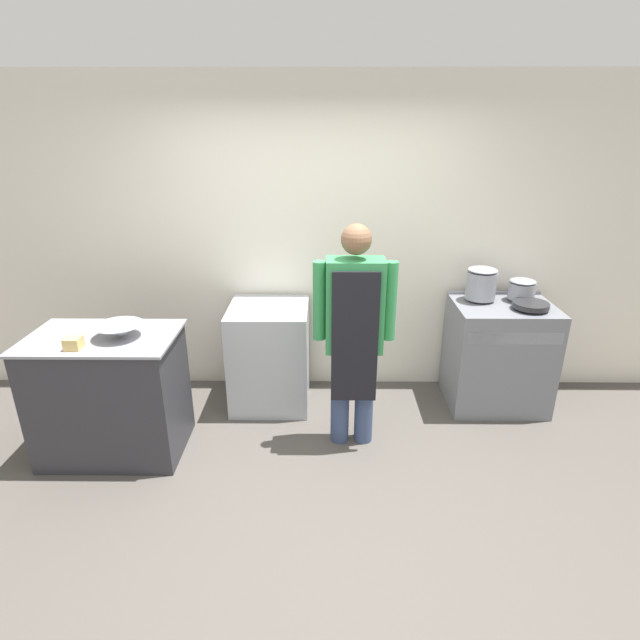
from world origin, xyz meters
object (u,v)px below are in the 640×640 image
object	(u,v)px
plastic_tub	(73,343)
stock_pot	(481,283)
person_cook	(354,327)
saute_pan	(531,305)
sauce_pot	(522,289)
mixing_bowl	(119,331)
fridge_unit	(270,355)
stove	(498,355)

from	to	relation	value
plastic_tub	stock_pot	size ratio (longest dim) A/B	0.38
person_cook	saute_pan	distance (m)	1.51
stock_pot	saute_pan	size ratio (longest dim) A/B	0.94
stock_pot	sauce_pot	bearing A→B (deg)	0.00
mixing_bowl	plastic_tub	bearing A→B (deg)	-139.48
fridge_unit	sauce_pot	xyz separation A→B (m)	(2.11, 0.10, 0.57)
mixing_bowl	sauce_pot	distance (m)	3.17
stove	mixing_bowl	distance (m)	3.03
plastic_tub	stock_pot	distance (m)	3.11
mixing_bowl	stock_pot	distance (m)	2.84
stove	fridge_unit	size ratio (longest dim) A/B	1.05
person_cook	sauce_pot	world-z (taller)	person_cook
sauce_pot	mixing_bowl	bearing A→B (deg)	-164.75
fridge_unit	mixing_bowl	world-z (taller)	mixing_bowl
stove	sauce_pot	distance (m)	0.59
stove	stock_pot	size ratio (longest dim) A/B	3.48
stove	plastic_tub	distance (m)	3.29
saute_pan	plastic_tub	bearing A→B (deg)	-166.18
stove	person_cook	distance (m)	1.48
saute_pan	sauce_pot	distance (m)	0.23
stove	fridge_unit	distance (m)	1.95
stock_pot	plastic_tub	bearing A→B (deg)	-160.75
stove	sauce_pot	world-z (taller)	sauce_pot
fridge_unit	saute_pan	size ratio (longest dim) A/B	3.11
mixing_bowl	sauce_pot	xyz separation A→B (m)	(3.05, 0.83, 0.04)
stock_pot	saute_pan	world-z (taller)	stock_pot
stove	saute_pan	world-z (taller)	saute_pan
stove	sauce_pot	size ratio (longest dim) A/B	4.31
fridge_unit	plastic_tub	xyz separation A→B (m)	(-1.17, -0.92, 0.52)
stock_pot	saute_pan	distance (m)	0.42
person_cook	stock_pot	size ratio (longest dim) A/B	6.29
person_cook	sauce_pot	distance (m)	1.59
person_cook	sauce_pot	xyz separation A→B (m)	(1.43, 0.69, 0.07)
person_cook	mixing_bowl	world-z (taller)	person_cook
plastic_tub	mixing_bowl	bearing A→B (deg)	40.52
person_cook	mixing_bowl	size ratio (longest dim) A/B	5.11
fridge_unit	saute_pan	xyz separation A→B (m)	(2.11, -0.12, 0.51)
person_cook	plastic_tub	world-z (taller)	person_cook
person_cook	saute_pan	bearing A→B (deg)	18.30
mixing_bowl	saute_pan	distance (m)	3.12
stock_pot	sauce_pot	world-z (taller)	stock_pot
stove	mixing_bowl	world-z (taller)	mixing_bowl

